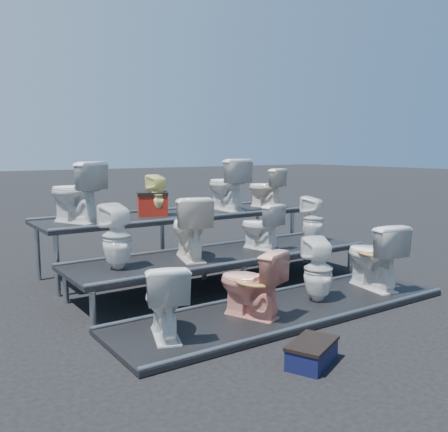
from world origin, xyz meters
TOP-DOWN VIEW (x-y plane):
  - ground at (0.00, 0.00)m, footprint 80.00×80.00m
  - tier_front at (0.00, -1.30)m, footprint 4.20×1.20m
  - tier_mid at (0.00, 0.00)m, footprint 4.20×1.20m
  - tier_back at (0.00, 1.30)m, footprint 4.20×1.20m
  - toilet_0 at (-1.55, -1.30)m, footprint 0.62×0.81m
  - toilet_1 at (-0.51, -1.30)m, footprint 0.66×0.83m
  - toilet_2 at (0.50, -1.30)m, footprint 0.45×0.45m
  - toilet_3 at (1.49, -1.30)m, footprint 0.62×0.92m
  - toilet_4 at (-1.49, 0.00)m, footprint 0.39×0.40m
  - toilet_5 at (-0.51, 0.00)m, footprint 0.67×0.90m
  - toilet_6 at (0.64, 0.00)m, footprint 0.47×0.69m
  - toilet_7 at (1.67, 0.00)m, footprint 0.40×0.41m
  - toilet_8 at (-1.56, 1.30)m, footprint 0.77×0.95m
  - toilet_9 at (-0.31, 1.30)m, footprint 0.31×0.32m
  - toilet_10 at (0.95, 1.30)m, footprint 0.49×0.84m
  - toilet_11 at (1.77, 1.30)m, footprint 0.54×0.74m
  - red_crate at (-0.36, 1.38)m, footprint 0.53×0.48m
  - step_stool at (-0.73, -2.48)m, footprint 0.58×0.48m

SIDE VIEW (x-z plane):
  - ground at x=0.00m, z-range 0.00..0.00m
  - tier_front at x=0.00m, z-range 0.00..0.06m
  - step_stool at x=-0.73m, z-range 0.00..0.18m
  - tier_mid at x=0.00m, z-range 0.00..0.46m
  - toilet_0 at x=-1.55m, z-range 0.06..0.79m
  - tier_back at x=0.00m, z-range 0.00..0.86m
  - toilet_1 at x=-0.51m, z-range 0.06..0.81m
  - toilet_2 at x=0.50m, z-range 0.06..0.82m
  - toilet_3 at x=1.49m, z-range 0.06..0.92m
  - toilet_6 at x=0.64m, z-range 0.46..1.11m
  - toilet_7 at x=1.67m, z-range 0.46..1.15m
  - toilet_4 at x=-1.49m, z-range 0.46..1.23m
  - toilet_5 at x=-0.51m, z-range 0.46..1.28m
  - red_crate at x=-0.36m, z-range 0.86..1.17m
  - toilet_9 at x=-0.31m, z-range 0.86..1.48m
  - toilet_11 at x=1.77m, z-range 0.86..1.53m
  - toilet_8 at x=-1.56m, z-range 0.86..1.70m
  - toilet_10 at x=0.95m, z-range 0.86..1.71m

